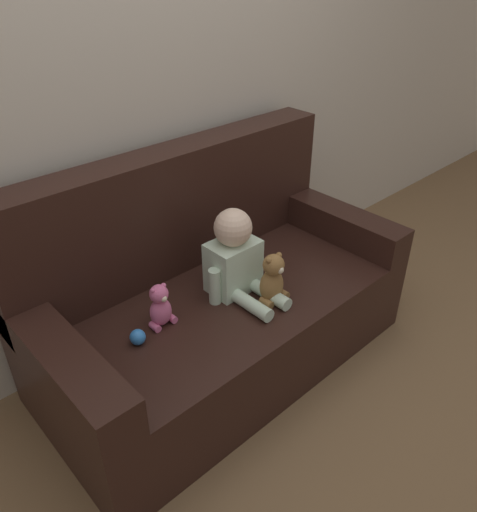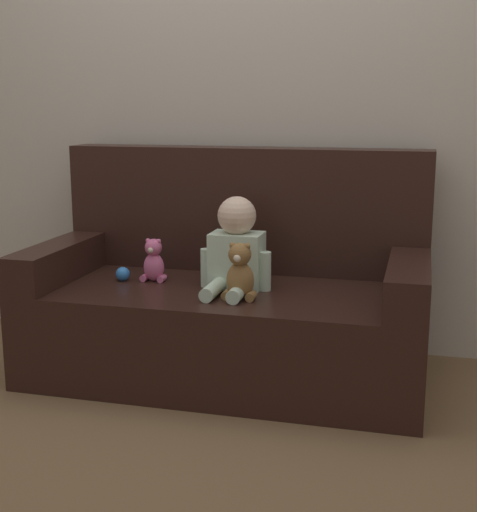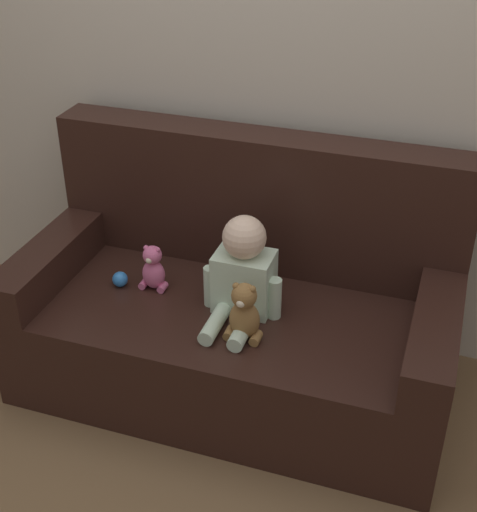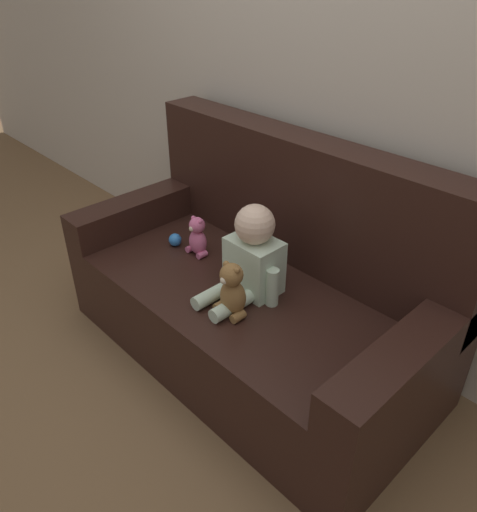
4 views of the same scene
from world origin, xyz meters
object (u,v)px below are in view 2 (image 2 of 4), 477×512
teddy_bear_brown (240,273)px  toy_ball (123,274)px  person_baby (236,250)px  plush_toy_side (154,261)px  couch (232,298)px

teddy_bear_brown → toy_ball: bearing=164.6°
person_baby → teddy_bear_brown: bearing=-69.7°
teddy_bear_brown → plush_toy_side: (-0.43, 0.19, -0.02)m
person_baby → plush_toy_side: person_baby is taller
person_baby → plush_toy_side: size_ratio=2.05×
couch → toy_ball: couch is taller
person_baby → plush_toy_side: bearing=175.3°
plush_toy_side → toy_ball: 0.15m
person_baby → toy_ball: size_ratio=6.26×
teddy_bear_brown → person_baby: bearing=110.3°
plush_toy_side → toy_ball: size_ratio=3.06×
person_baby → plush_toy_side: (-0.37, 0.03, -0.07)m
couch → teddy_bear_brown: size_ratio=7.29×
plush_toy_side → person_baby: bearing=-4.7°
toy_ball → teddy_bear_brown: bearing=-15.4°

